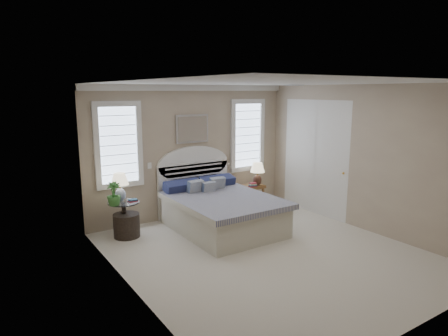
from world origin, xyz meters
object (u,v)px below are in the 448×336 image
Objects in this scene: nightstand_right at (252,192)px; lamp_left at (120,184)px; side_table_left at (124,215)px; floor_pot at (127,225)px; bed at (219,208)px; lamp_right at (257,171)px.

lamp_left is (-2.97, 0.00, 0.56)m from nightstand_right.
side_table_left is 1.19× the size of nightstand_right.
side_table_left is at bearing 96.55° from floor_pot.
bed is 1.75m from side_table_left.
lamp_right is at bearing 24.25° from bed.
side_table_left reaches higher than nightstand_right.
side_table_left is 1.23× the size of lamp_right.
lamp_left is (-1.67, 0.69, 0.56)m from bed.
lamp_right is (3.06, 0.04, 0.46)m from side_table_left.
nightstand_right is 2.95m from floor_pot.
lamp_right is (0.11, -0.06, 0.46)m from nightstand_right.
nightstand_right is at bearing 1.94° from side_table_left.
floor_pot is at bearing -177.70° from lamp_right.
nightstand_right is at bearing -0.04° from lamp_left.
bed is 3.61× the size of side_table_left.
side_table_left is (-1.65, 0.59, 0.00)m from bed.
floor_pot is (-2.94, -0.18, -0.17)m from nightstand_right.
nightstand_right is 1.03× the size of lamp_left.
bed is 4.89× the size of floor_pot.
side_table_left is at bearing -178.06° from nightstand_right.
floor_pot is (0.01, -0.08, -0.17)m from side_table_left.
bed reaches higher than floor_pot.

